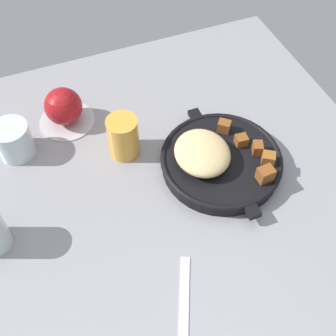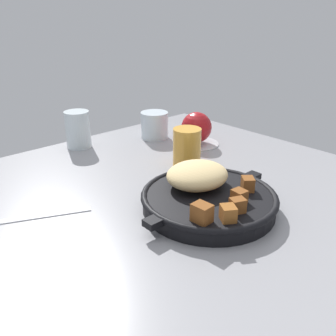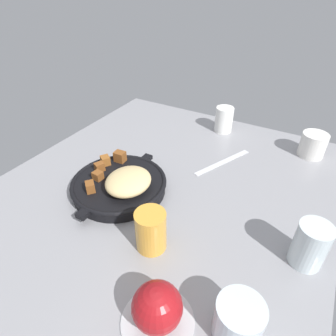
{
  "view_description": "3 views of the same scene",
  "coord_description": "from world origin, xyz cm",
  "px_view_note": "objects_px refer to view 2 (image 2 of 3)",
  "views": [
    {
      "loc": [
        -39.51,
        19.79,
        69.1
      ],
      "look_at": [
        4.94,
        2.27,
        5.38
      ],
      "focal_mm": 44.91,
      "sensor_mm": 36.0,
      "label": 1
    },
    {
      "loc": [
        -39.8,
        -47.96,
        33.41
      ],
      "look_at": [
        2.03,
        -1.68,
        6.63
      ],
      "focal_mm": 39.25,
      "sensor_mm": 36.0,
      "label": 2
    },
    {
      "loc": [
        48.68,
        30.04,
        48.19
      ],
      "look_at": [
        -1.44,
        1.57,
        7.01
      ],
      "focal_mm": 30.28,
      "sensor_mm": 36.0,
      "label": 3
    }
  ],
  "objects_px": {
    "butter_knife": "(29,217)",
    "water_glass_short": "(154,125)",
    "red_apple": "(196,127)",
    "juice_glass_amber": "(187,148)",
    "water_glass_tall": "(78,130)",
    "cast_iron_skillet": "(207,195)"
  },
  "relations": [
    {
      "from": "butter_knife",
      "to": "water_glass_short",
      "type": "xyz_separation_m",
      "value": [
        0.45,
        0.19,
        0.04
      ]
    },
    {
      "from": "red_apple",
      "to": "juice_glass_amber",
      "type": "bearing_deg",
      "value": -144.01
    },
    {
      "from": "butter_knife",
      "to": "red_apple",
      "type": "bearing_deg",
      "value": 32.83
    },
    {
      "from": "water_glass_short",
      "to": "water_glass_tall",
      "type": "bearing_deg",
      "value": 159.4
    },
    {
      "from": "butter_knife",
      "to": "juice_glass_amber",
      "type": "xyz_separation_m",
      "value": [
        0.37,
        -0.02,
        0.04
      ]
    },
    {
      "from": "butter_knife",
      "to": "water_glass_short",
      "type": "distance_m",
      "value": 0.49
    },
    {
      "from": "red_apple",
      "to": "butter_knife",
      "type": "height_order",
      "value": "red_apple"
    },
    {
      "from": "butter_knife",
      "to": "water_glass_tall",
      "type": "bearing_deg",
      "value": 71.04
    },
    {
      "from": "water_glass_tall",
      "to": "juice_glass_amber",
      "type": "height_order",
      "value": "water_glass_tall"
    },
    {
      "from": "cast_iron_skillet",
      "to": "butter_knife",
      "type": "distance_m",
      "value": 0.32
    },
    {
      "from": "juice_glass_amber",
      "to": "cast_iron_skillet",
      "type": "bearing_deg",
      "value": -124.02
    },
    {
      "from": "cast_iron_skillet",
      "to": "red_apple",
      "type": "bearing_deg",
      "value": 47.04
    },
    {
      "from": "water_glass_tall",
      "to": "juice_glass_amber",
      "type": "distance_m",
      "value": 0.31
    },
    {
      "from": "water_glass_tall",
      "to": "juice_glass_amber",
      "type": "relative_size",
      "value": 1.06
    },
    {
      "from": "butter_knife",
      "to": "water_glass_tall",
      "type": "xyz_separation_m",
      "value": [
        0.25,
        0.27,
        0.05
      ]
    },
    {
      "from": "red_apple",
      "to": "butter_knife",
      "type": "bearing_deg",
      "value": -171.56
    },
    {
      "from": "butter_knife",
      "to": "juice_glass_amber",
      "type": "distance_m",
      "value": 0.37
    },
    {
      "from": "red_apple",
      "to": "butter_knife",
      "type": "xyz_separation_m",
      "value": [
        -0.5,
        -0.07,
        -0.05
      ]
    },
    {
      "from": "water_glass_tall",
      "to": "juice_glass_amber",
      "type": "bearing_deg",
      "value": -67.61
    },
    {
      "from": "cast_iron_skillet",
      "to": "red_apple",
      "type": "xyz_separation_m",
      "value": [
        0.24,
        0.26,
        0.02
      ]
    },
    {
      "from": "cast_iron_skillet",
      "to": "juice_glass_amber",
      "type": "bearing_deg",
      "value": 55.98
    },
    {
      "from": "red_apple",
      "to": "cast_iron_skillet",
      "type": "bearing_deg",
      "value": -132.96
    }
  ]
}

